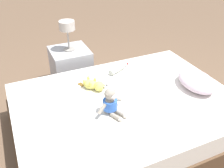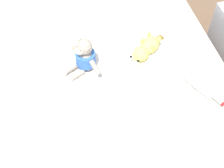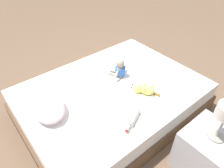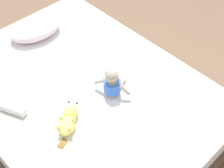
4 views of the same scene
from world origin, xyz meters
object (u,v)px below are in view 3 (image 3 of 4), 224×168
nightstand (207,153)px  glass_bottle (133,118)px  bed (112,100)px  plush_monkey (119,69)px  plush_yellow_creature (143,89)px  pillow (48,107)px

nightstand → glass_bottle: bearing=30.7°
bed → plush_monkey: plush_monkey is taller
plush_monkey → bed: bearing=119.4°
bed → plush_yellow_creature: bearing=-144.0°
bed → nightstand: (-1.12, -0.21, 0.04)m
plush_monkey → nightstand: (-1.23, -0.01, -0.26)m
pillow → glass_bottle: (-0.60, -0.58, -0.04)m
bed → plush_monkey: 0.38m
plush_monkey → pillow: bearing=91.4°
pillow → plush_monkey: plush_monkey is taller
plush_monkey → glass_bottle: bearing=150.2°
bed → plush_yellow_creature: size_ratio=7.02×
glass_bottle → nightstand: 0.74m
plush_monkey → plush_yellow_creature: 0.41m
plush_yellow_creature → glass_bottle: bearing=121.5°
bed → pillow: pillow is taller
bed → nightstand: size_ratio=4.35×
plush_monkey → plush_yellow_creature: size_ratio=0.94×
pillow → plush_yellow_creature: 1.01m
pillow → glass_bottle: pillow is taller
bed → plush_yellow_creature: 0.43m
pillow → plush_yellow_creature: pillow is taller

